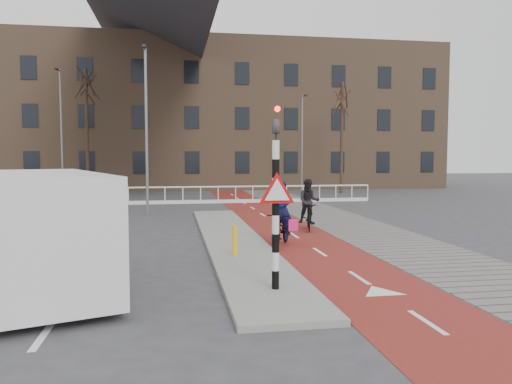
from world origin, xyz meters
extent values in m
plane|color=#38383A|center=(0.00, 0.00, 0.00)|extent=(120.00, 120.00, 0.00)
cube|color=maroon|center=(1.50, 10.00, 0.01)|extent=(2.50, 60.00, 0.01)
cube|color=slate|center=(4.30, 10.00, 0.01)|extent=(3.00, 60.00, 0.01)
cube|color=gray|center=(-0.70, 4.00, 0.06)|extent=(1.80, 16.00, 0.12)
cylinder|color=black|center=(-0.60, -2.00, 1.56)|extent=(0.14, 0.14, 2.88)
imported|color=black|center=(-0.60, -2.00, 3.40)|extent=(0.13, 0.16, 0.80)
cylinder|color=#FF0C05|center=(-0.60, -2.14, 3.58)|extent=(0.11, 0.02, 0.11)
cylinder|color=yellow|center=(-0.98, 1.36, 0.51)|extent=(0.12, 0.12, 0.77)
imported|color=black|center=(0.65, 3.08, 0.51)|extent=(1.40, 2.00, 0.99)
imported|color=#0E0F37|center=(0.65, 3.08, 1.12)|extent=(0.75, 0.64, 1.73)
cube|color=#F82382|center=(0.88, 2.58, 0.70)|extent=(0.30, 0.26, 0.31)
imported|color=black|center=(2.30, 6.04, 0.53)|extent=(0.87, 1.78, 1.03)
imported|color=black|center=(2.30, 6.04, 1.06)|extent=(0.91, 0.78, 1.62)
cube|color=white|center=(-5.19, -0.94, 1.27)|extent=(3.87, 5.93, 2.21)
cube|color=#1D771A|center=(-4.08, -0.94, 1.17)|extent=(1.16, 3.35, 0.55)
cylinder|color=black|center=(-3.70, -2.41, 0.39)|extent=(0.51, 0.82, 0.77)
cylinder|color=black|center=(-4.91, 1.14, 0.39)|extent=(0.51, 0.82, 0.77)
cube|color=silver|center=(-5.00, 17.00, 0.95)|extent=(28.00, 0.08, 0.08)
cube|color=silver|center=(-5.00, 17.00, 0.10)|extent=(28.00, 0.10, 0.20)
cube|color=#7F6047|center=(-3.00, 32.00, 6.00)|extent=(46.00, 10.00, 12.00)
cylinder|color=#301E15|center=(-8.33, 24.50, 4.30)|extent=(0.25, 0.25, 8.61)
cylinder|color=#301E15|center=(9.49, 23.22, 3.99)|extent=(0.22, 0.22, 7.99)
cylinder|color=slate|center=(-3.68, 11.49, 3.73)|extent=(0.12, 0.12, 7.45)
cylinder|color=slate|center=(-9.46, 21.89, 4.06)|extent=(0.12, 0.12, 8.11)
cylinder|color=slate|center=(6.70, 23.81, 3.54)|extent=(0.12, 0.12, 7.07)
camera|label=1|loc=(-2.54, -11.35, 2.70)|focal=35.00mm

